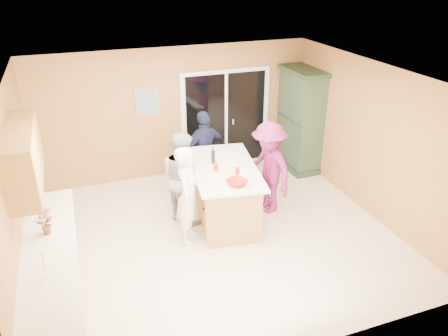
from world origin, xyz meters
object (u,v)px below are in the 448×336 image
object	(u,v)px
woman_magenta	(269,168)
woman_grey	(182,177)
green_hutch	(300,121)
woman_navy	(205,152)
kitchen_island	(225,195)
woman_white	(188,195)

from	to	relation	value
woman_magenta	woman_grey	bearing A→B (deg)	-112.15
green_hutch	woman_navy	world-z (taller)	green_hutch
green_hutch	woman_magenta	size ratio (longest dim) A/B	1.29
woman_magenta	kitchen_island	bearing A→B (deg)	-101.54
green_hutch	woman_magenta	bearing A→B (deg)	-134.21
woman_white	green_hutch	bearing A→B (deg)	-29.61
kitchen_island	woman_navy	xyz separation A→B (m)	(0.02, 1.13, 0.33)
woman_white	woman_grey	xyz separation A→B (m)	(0.08, 0.65, -0.01)
kitchen_island	green_hutch	world-z (taller)	green_hutch
kitchen_island	woman_white	distance (m)	0.90
woman_white	woman_grey	size ratio (longest dim) A/B	1.01
woman_white	woman_navy	world-z (taller)	woman_white
woman_grey	woman_magenta	size ratio (longest dim) A/B	0.96
kitchen_island	woman_navy	world-z (taller)	woman_navy
woman_grey	woman_white	bearing A→B (deg)	147.16
green_hutch	woman_navy	distance (m)	2.22
green_hutch	woman_grey	world-z (taller)	green_hutch
kitchen_island	woman_grey	world-z (taller)	woman_grey
kitchen_island	green_hutch	size ratio (longest dim) A/B	0.96
green_hutch	woman_white	bearing A→B (deg)	-147.94
green_hutch	woman_navy	xyz separation A→B (m)	(-2.18, -0.32, -0.24)
green_hutch	woman_navy	bearing A→B (deg)	-171.65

